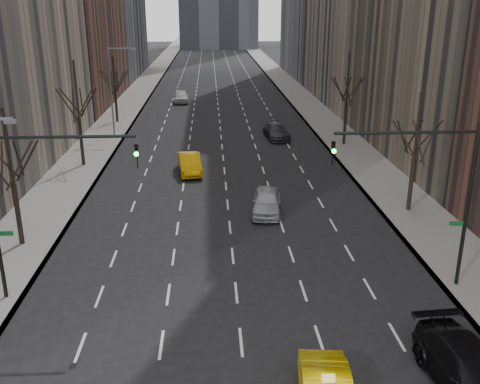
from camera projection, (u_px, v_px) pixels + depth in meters
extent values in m
cube|color=slate|center=(135.00, 97.00, 79.63)|extent=(4.50, 320.00, 0.15)
cube|color=slate|center=(298.00, 96.00, 80.93)|extent=(4.50, 320.00, 0.15)
cylinder|color=black|center=(18.00, 214.00, 30.04)|extent=(0.28, 0.28, 3.57)
cylinder|color=black|center=(8.00, 147.00, 28.74)|extent=(0.16, 0.16, 4.25)
cylinder|color=black|center=(18.00, 158.00, 29.85)|extent=(0.42, 1.80, 2.52)
cylinder|color=black|center=(27.00, 161.00, 29.36)|extent=(1.74, 0.72, 2.52)
cylinder|color=black|center=(19.00, 165.00, 28.56)|extent=(1.46, 1.25, 2.52)
cylinder|color=black|center=(2.00, 167.00, 28.24)|extent=(0.42, 1.80, 2.52)
cylinder|color=black|center=(2.00, 160.00, 29.53)|extent=(1.46, 1.25, 2.52)
cylinder|color=black|center=(81.00, 142.00, 45.04)|extent=(0.28, 0.28, 3.99)
cylinder|color=black|center=(76.00, 90.00, 43.60)|extent=(0.16, 0.16, 4.75)
cylinder|color=black|center=(82.00, 102.00, 44.78)|extent=(0.42, 1.80, 2.52)
cylinder|color=black|center=(88.00, 103.00, 44.30)|extent=(1.74, 0.72, 2.52)
cylinder|color=black|center=(84.00, 105.00, 43.49)|extent=(1.46, 1.25, 2.52)
cylinder|color=black|center=(73.00, 106.00, 43.17)|extent=(0.42, 1.80, 2.52)
cylinder|color=black|center=(67.00, 104.00, 43.66)|extent=(1.74, 0.72, 2.52)
cylinder|color=black|center=(71.00, 103.00, 44.46)|extent=(1.46, 1.25, 2.52)
cylinder|color=black|center=(116.00, 107.00, 62.11)|extent=(0.28, 0.28, 3.36)
cylinder|color=black|center=(114.00, 75.00, 60.89)|extent=(0.16, 0.16, 4.00)
cylinder|color=black|center=(117.00, 81.00, 61.95)|extent=(0.42, 1.80, 2.52)
cylinder|color=black|center=(122.00, 81.00, 61.46)|extent=(1.74, 0.72, 2.52)
cylinder|color=black|center=(119.00, 82.00, 60.66)|extent=(1.46, 1.25, 2.52)
cylinder|color=black|center=(112.00, 83.00, 60.34)|extent=(0.42, 1.80, 2.52)
cylinder|color=black|center=(107.00, 82.00, 60.82)|extent=(1.74, 0.72, 2.52)
cylinder|color=black|center=(109.00, 81.00, 61.63)|extent=(1.46, 1.25, 2.52)
cylinder|color=black|center=(411.00, 184.00, 35.08)|extent=(0.28, 0.28, 3.57)
cylinder|color=black|center=(417.00, 126.00, 33.78)|extent=(0.16, 0.16, 4.25)
cylinder|color=black|center=(413.00, 136.00, 34.88)|extent=(0.42, 1.80, 2.52)
cylinder|color=black|center=(427.00, 138.00, 34.40)|extent=(1.74, 0.72, 2.52)
cylinder|color=black|center=(429.00, 141.00, 33.59)|extent=(1.46, 1.25, 2.52)
cylinder|color=black|center=(419.00, 143.00, 33.27)|extent=(0.42, 1.80, 2.52)
cylinder|color=black|center=(405.00, 141.00, 33.76)|extent=(1.74, 0.72, 2.52)
cylinder|color=black|center=(403.00, 137.00, 34.56)|extent=(1.46, 1.25, 2.52)
cylinder|color=black|center=(345.00, 124.00, 51.96)|extent=(0.28, 0.28, 3.99)
cylinder|color=black|center=(348.00, 78.00, 50.52)|extent=(0.16, 0.16, 4.75)
cylinder|color=black|center=(347.00, 89.00, 51.70)|extent=(0.42, 1.80, 2.52)
cylinder|color=black|center=(355.00, 90.00, 51.22)|extent=(1.74, 0.72, 2.52)
cylinder|color=black|center=(356.00, 91.00, 50.41)|extent=(1.46, 1.25, 2.52)
cylinder|color=black|center=(348.00, 92.00, 50.09)|extent=(0.42, 1.80, 2.52)
cylinder|color=black|center=(340.00, 91.00, 50.58)|extent=(1.74, 0.72, 2.52)
cylinder|color=black|center=(339.00, 89.00, 51.38)|extent=(1.46, 1.25, 2.52)
cylinder|color=black|center=(59.00, 137.00, 22.70)|extent=(6.50, 0.14, 0.14)
imported|color=black|center=(137.00, 156.00, 23.17)|extent=(0.18, 0.22, 1.10)
sphere|color=#0CFF33|center=(136.00, 154.00, 22.95)|extent=(0.20, 0.20, 0.20)
cube|color=#0C5926|center=(5.00, 233.00, 24.00)|extent=(0.70, 0.04, 0.22)
cylinder|color=black|center=(467.00, 207.00, 24.86)|extent=(0.18, 0.18, 8.00)
cylinder|color=black|center=(407.00, 133.00, 23.49)|extent=(6.50, 0.14, 0.14)
imported|color=black|center=(333.00, 153.00, 23.62)|extent=(0.18, 0.22, 1.10)
sphere|color=#0CFF33|center=(334.00, 151.00, 23.40)|extent=(0.20, 0.20, 0.20)
cube|color=#0C5926|center=(457.00, 223.00, 25.10)|extent=(0.70, 0.04, 0.22)
cube|color=slate|center=(11.00, 121.00, 20.39)|extent=(0.50, 0.22, 0.15)
cylinder|color=slate|center=(111.00, 92.00, 54.62)|extent=(0.16, 0.16, 9.00)
cylinder|color=slate|center=(121.00, 48.00, 53.27)|extent=(2.60, 0.14, 0.14)
cube|color=slate|center=(133.00, 49.00, 53.36)|extent=(0.50, 0.22, 0.15)
imported|color=#AAADB2|center=(267.00, 202.00, 35.26)|extent=(2.45, 4.84, 1.58)
imported|color=black|center=(471.00, 373.00, 18.77)|extent=(2.74, 5.95, 1.69)
imported|color=#D89B04|center=(190.00, 164.00, 43.68)|extent=(2.22, 4.97, 1.58)
imported|color=#2E2E33|center=(276.00, 131.00, 55.00)|extent=(2.63, 5.36, 1.50)
imported|color=silver|center=(181.00, 96.00, 75.35)|extent=(2.26, 5.10, 1.71)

